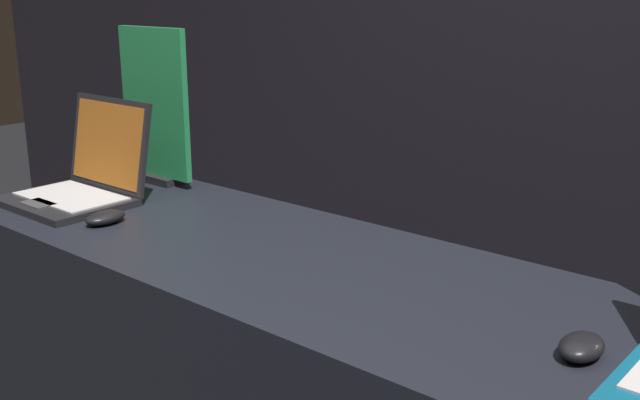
{
  "coord_description": "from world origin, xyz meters",
  "views": [
    {
      "loc": [
        1.02,
        -0.87,
        1.5
      ],
      "look_at": [
        0.01,
        0.32,
        1.05
      ],
      "focal_mm": 42.0,
      "sensor_mm": 36.0,
      "label": 1
    }
  ],
  "objects": [
    {
      "name": "wall_back",
      "position": [
        0.0,
        1.82,
        1.4
      ],
      "size": [
        8.0,
        0.05,
        2.8
      ],
      "color": "black",
      "rests_on": "ground_plane"
    },
    {
      "name": "mouse_back",
      "position": [
        0.62,
        0.27,
        0.92
      ],
      "size": [
        0.07,
        0.1,
        0.04
      ],
      "color": "black",
      "rests_on": "display_counter"
    },
    {
      "name": "promo_stand_front",
      "position": [
        -0.85,
        0.54,
        1.13
      ],
      "size": [
        0.29,
        0.07,
        0.48
      ],
      "color": "black",
      "rests_on": "display_counter"
    },
    {
      "name": "laptop_front",
      "position": [
        -0.85,
        0.27,
        0.97
      ],
      "size": [
        0.35,
        0.33,
        0.29
      ],
      "color": "black",
      "rests_on": "display_counter"
    },
    {
      "name": "mouse_front",
      "position": [
        -0.61,
        0.18,
        0.92
      ],
      "size": [
        0.07,
        0.11,
        0.03
      ],
      "color": "black",
      "rests_on": "display_counter"
    }
  ]
}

